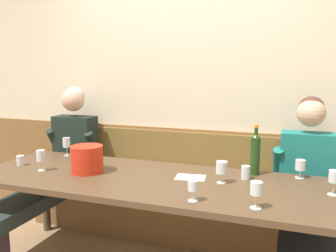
# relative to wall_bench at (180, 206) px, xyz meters

# --- Properties ---
(room_wall_back) EXTENTS (6.80, 0.08, 2.80)m
(room_wall_back) POSITION_rel_wall_bench_xyz_m (0.00, 0.26, 1.12)
(room_wall_back) COLOR beige
(room_wall_back) RESTS_ON ground
(wood_wainscot_panel) EXTENTS (6.80, 0.03, 0.97)m
(wood_wainscot_panel) POSITION_rel_wall_bench_xyz_m (0.00, 0.21, 0.20)
(wood_wainscot_panel) COLOR brown
(wood_wainscot_panel) RESTS_ON ground
(wall_bench) EXTENTS (2.89, 0.42, 0.94)m
(wall_bench) POSITION_rel_wall_bench_xyz_m (0.00, 0.00, 0.00)
(wall_bench) COLOR brown
(wall_bench) RESTS_ON ground
(dining_table) EXTENTS (2.59, 0.91, 0.76)m
(dining_table) POSITION_rel_wall_bench_xyz_m (0.00, -0.70, 0.41)
(dining_table) COLOR brown
(dining_table) RESTS_ON ground
(person_right_seat) EXTENTS (0.51, 1.33, 1.35)m
(person_right_seat) POSITION_rel_wall_bench_xyz_m (-1.08, -0.37, 0.37)
(person_right_seat) COLOR #31262F
(person_right_seat) RESTS_ON ground
(person_center_right_seat) EXTENTS (0.52, 1.33, 1.31)m
(person_center_right_seat) POSITION_rel_wall_bench_xyz_m (1.06, -0.38, 0.35)
(person_center_right_seat) COLOR #252630
(person_center_right_seat) RESTS_ON ground
(ice_bucket) EXTENTS (0.24, 0.24, 0.20)m
(ice_bucket) POSITION_rel_wall_bench_xyz_m (-0.50, -0.72, 0.57)
(ice_bucket) COLOR red
(ice_bucket) RESTS_ON dining_table
(wine_bottle_amber_mid) EXTENTS (0.07, 0.07, 0.37)m
(wine_bottle_amber_mid) POSITION_rel_wall_bench_xyz_m (0.69, -0.36, 0.64)
(wine_bottle_amber_mid) COLOR #204018
(wine_bottle_amber_mid) RESTS_ON dining_table
(wine_glass_right_end) EXTENTS (0.07, 0.07, 0.15)m
(wine_glass_right_end) POSITION_rel_wall_bench_xyz_m (0.77, -1.02, 0.58)
(wine_glass_right_end) COLOR silver
(wine_glass_right_end) RESTS_ON dining_table
(wine_glass_left_end) EXTENTS (0.07, 0.07, 0.13)m
(wine_glass_left_end) POSITION_rel_wall_bench_xyz_m (1.00, -0.34, 0.56)
(wine_glass_left_end) COLOR silver
(wine_glass_left_end) RESTS_ON dining_table
(wine_glass_near_bucket) EXTENTS (0.06, 0.06, 0.12)m
(wine_glass_near_bucket) POSITION_rel_wall_bench_xyz_m (0.41, -1.03, 0.56)
(wine_glass_near_bucket) COLOR silver
(wine_glass_near_bucket) RESTS_ON dining_table
(wine_glass_center_front) EXTENTS (0.08, 0.08, 0.15)m
(wine_glass_center_front) POSITION_rel_wall_bench_xyz_m (0.50, -0.64, 0.58)
(wine_glass_center_front) COLOR silver
(wine_glass_center_front) RESTS_ON dining_table
(wine_glass_center_rear) EXTENTS (0.07, 0.07, 0.16)m
(wine_glass_center_rear) POSITION_rel_wall_bench_xyz_m (-0.95, -0.34, 0.59)
(wine_glass_center_rear) COLOR silver
(wine_glass_center_rear) RESTS_ON dining_table
(wine_glass_mid_right) EXTENTS (0.06, 0.06, 0.15)m
(wine_glass_mid_right) POSITION_rel_wall_bench_xyz_m (1.19, -0.64, 0.59)
(wine_glass_mid_right) COLOR silver
(wine_glass_mid_right) RESTS_ON dining_table
(wine_glass_mid_left) EXTENTS (0.06, 0.06, 0.16)m
(wine_glass_mid_left) POSITION_rel_wall_bench_xyz_m (-0.85, -0.81, 0.59)
(wine_glass_mid_left) COLOR silver
(wine_glass_mid_left) RESTS_ON dining_table
(water_tumbler_center) EXTENTS (0.06, 0.06, 0.08)m
(water_tumbler_center) POSITION_rel_wall_bench_xyz_m (-1.11, -0.74, 0.51)
(water_tumbler_center) COLOR silver
(water_tumbler_center) RESTS_ON dining_table
(water_tumbler_left) EXTENTS (0.06, 0.06, 0.09)m
(water_tumbler_left) POSITION_rel_wall_bench_xyz_m (0.64, -0.49, 0.52)
(water_tumbler_left) COLOR silver
(water_tumbler_left) RESTS_ON dining_table
(water_tumbler_right) EXTENTS (0.06, 0.06, 0.08)m
(water_tumbler_right) POSITION_rel_wall_bench_xyz_m (-0.80, -0.42, 0.52)
(water_tumbler_right) COLOR silver
(water_tumbler_right) RESTS_ON dining_table
(tasting_sheet_left_guest) EXTENTS (0.23, 0.18, 0.00)m
(tasting_sheet_left_guest) POSITION_rel_wall_bench_xyz_m (0.27, -0.59, 0.48)
(tasting_sheet_left_guest) COLOR white
(tasting_sheet_left_guest) RESTS_ON dining_table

